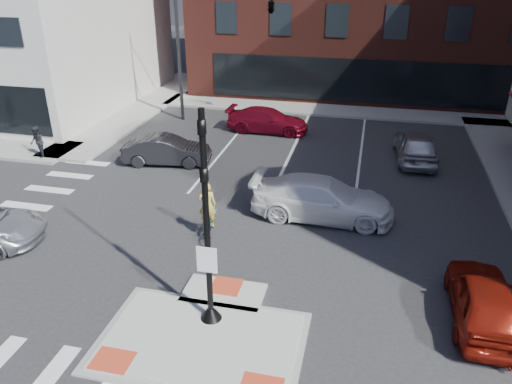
% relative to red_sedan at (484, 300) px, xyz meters
% --- Properties ---
extents(ground, '(120.00, 120.00, 0.00)m').
position_rel_red_sedan_xyz_m(ground, '(-7.28, -2.16, -0.70)').
color(ground, '#28282B').
rests_on(ground, ground).
extents(refuge_island, '(5.40, 4.65, 0.13)m').
position_rel_red_sedan_xyz_m(refuge_island, '(-7.28, -2.42, -0.65)').
color(refuge_island, gray).
rests_on(refuge_island, ground).
extents(sidewalk_nw, '(23.50, 20.50, 0.15)m').
position_rel_red_sedan_xyz_m(sidewalk_nw, '(-24.05, 13.13, -0.63)').
color(sidewalk_nw, gray).
rests_on(sidewalk_nw, ground).
extents(sidewalk_n, '(26.00, 3.00, 0.15)m').
position_rel_red_sedan_xyz_m(sidewalk_n, '(-4.28, 19.84, -0.63)').
color(sidewalk_n, gray).
rests_on(sidewalk_n, ground).
extents(signal_pole, '(0.60, 0.60, 5.98)m').
position_rel_red_sedan_xyz_m(signal_pole, '(-7.28, -1.76, 1.65)').
color(signal_pole, black).
rests_on(signal_pole, refuge_island).
extents(mast_arm_signal, '(6.10, 2.24, 8.00)m').
position_rel_red_sedan_xyz_m(mast_arm_signal, '(-10.76, 15.84, 5.51)').
color(mast_arm_signal, black).
rests_on(mast_arm_signal, ground).
extents(red_sedan, '(1.71, 4.14, 1.41)m').
position_rel_red_sedan_xyz_m(red_sedan, '(0.00, 0.00, 0.00)').
color(red_sedan, maroon).
rests_on(red_sedan, ground).
extents(white_pickup, '(5.44, 2.23, 1.58)m').
position_rel_red_sedan_xyz_m(white_pickup, '(-4.99, 5.07, 0.09)').
color(white_pickup, white).
rests_on(white_pickup, ground).
extents(bg_car_dark, '(4.38, 2.14, 1.38)m').
position_rel_red_sedan_xyz_m(bg_car_dark, '(-12.93, 8.84, -0.01)').
color(bg_car_dark, '#242429').
rests_on(bg_car_dark, ground).
extents(bg_car_silver, '(2.09, 4.62, 1.54)m').
position_rel_red_sedan_xyz_m(bg_car_silver, '(-1.18, 12.08, 0.07)').
color(bg_car_silver, '#B1B2B8').
rests_on(bg_car_silver, ground).
extents(bg_car_red, '(4.69, 2.00, 1.35)m').
position_rel_red_sedan_xyz_m(bg_car_red, '(-9.19, 14.75, -0.03)').
color(bg_car_red, maroon).
rests_on(bg_car_red, ground).
extents(cyclist, '(0.96, 1.79, 2.16)m').
position_rel_red_sedan_xyz_m(cyclist, '(-8.78, 2.59, 0.03)').
color(cyclist, '#3F3F44').
rests_on(cyclist, ground).
extents(pedestrian_a, '(0.97, 0.96, 1.58)m').
position_rel_red_sedan_xyz_m(pedestrian_a, '(-19.28, 7.84, 0.24)').
color(pedestrian_a, black).
rests_on(pedestrian_a, sidewalk_nw).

